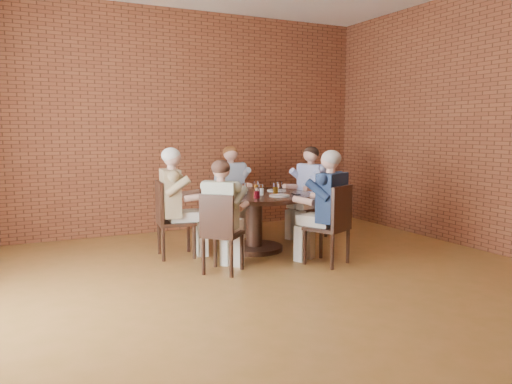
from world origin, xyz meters
name	(u,v)px	position (x,y,z in m)	size (l,w,h in m)	color
floor	(282,296)	(0.00, 0.00, 0.00)	(7.00, 7.00, 0.00)	brown
wall_back	(172,122)	(0.00, 3.50, 1.70)	(7.00, 7.00, 0.00)	brown
dining_table	(254,210)	(0.57, 1.76, 0.53)	(1.50, 1.50, 0.75)	#341911
chair_a	(312,202)	(1.73, 2.17, 0.51)	(0.54, 0.54, 0.93)	#341911
diner_a	(309,192)	(1.65, 2.15, 0.66)	(0.52, 0.65, 1.33)	#3A4A99
chair_b	(230,200)	(0.74, 2.96, 0.51)	(0.48, 0.48, 0.94)	#341911
diner_b	(231,190)	(0.72, 2.88, 0.66)	(0.53, 0.65, 1.33)	#8C9DB2
chair_c	(169,216)	(-0.54, 1.91, 0.51)	(0.49, 0.49, 0.95)	#341911
diner_c	(176,203)	(-0.45, 1.90, 0.68)	(0.54, 0.67, 1.35)	brown
chair_d	(220,230)	(-0.25, 0.94, 0.49)	(0.55, 0.55, 0.89)	#341911
diner_d	(223,217)	(-0.19, 0.99, 0.62)	(0.48, 0.59, 1.25)	tan
chair_e	(333,222)	(1.07, 0.70, 0.51)	(0.57, 0.57, 0.94)	#341911
diner_e	(327,208)	(1.04, 0.78, 0.67)	(0.53, 0.65, 1.34)	#162440
plate_a	(277,190)	(0.97, 1.89, 0.76)	(0.26, 0.26, 0.01)	white
plate_b	(239,190)	(0.52, 2.14, 0.76)	(0.26, 0.26, 0.01)	white
plate_c	(228,195)	(0.18, 1.75, 0.76)	(0.26, 0.26, 0.01)	white
plate_d	(279,196)	(0.74, 1.40, 0.76)	(0.26, 0.26, 0.01)	white
glass_a	(279,187)	(0.94, 1.76, 0.82)	(0.07, 0.07, 0.14)	white
glass_b	(256,186)	(0.71, 1.99, 0.82)	(0.07, 0.07, 0.14)	white
glass_c	(227,187)	(0.30, 2.05, 0.82)	(0.07, 0.07, 0.14)	white
glass_d	(244,189)	(0.44, 1.80, 0.82)	(0.07, 0.07, 0.14)	white
glass_e	(233,190)	(0.24, 1.70, 0.82)	(0.07, 0.07, 0.14)	white
glass_f	(257,193)	(0.40, 1.35, 0.82)	(0.07, 0.07, 0.14)	white
glass_g	(261,190)	(0.58, 1.59, 0.82)	(0.07, 0.07, 0.14)	white
glass_h	(275,188)	(0.83, 1.66, 0.82)	(0.07, 0.07, 0.14)	white
smartphone	(296,194)	(1.03, 1.48, 0.75)	(0.07, 0.14, 0.01)	black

